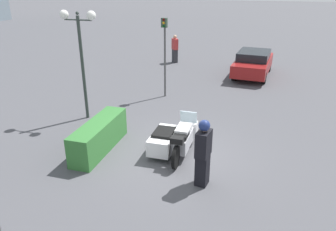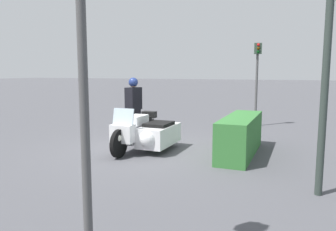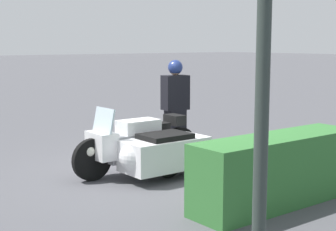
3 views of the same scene
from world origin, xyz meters
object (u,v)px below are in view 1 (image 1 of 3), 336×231
Objects in this scene: officer_rider at (203,151)px; parked_car_background at (253,63)px; hedge_bush_curbside at (99,136)px; twin_lamp_post at (80,39)px; pedestrian_bystander at (175,49)px; police_motorcycle at (173,138)px; traffic_light_near at (165,47)px.

officer_rider is 11.36m from parked_car_background.
officer_rider is 3.70m from hedge_bush_curbside.
officer_rider is at bearing -121.79° from twin_lamp_post.
hedge_bush_curbside is 1.54× the size of pedestrian_bystander.
officer_rider is (-1.53, -1.22, 0.52)m from police_motorcycle.
police_motorcycle is at bearing 25.70° from traffic_light_near.
hedge_bush_curbside is at bearing 0.69° from traffic_light_near.
police_motorcycle is 12.06m from pedestrian_bystander.
hedge_bush_curbside is at bearing -7.19° from officer_rider.
parked_car_background reaches higher than hedge_bush_curbside.
hedge_bush_curbside is (0.99, 3.53, -0.51)m from officer_rider.
hedge_bush_curbside is 5.86m from traffic_light_near.
parked_car_background is (10.34, -4.27, 0.27)m from hedge_bush_curbside.
twin_lamp_post is 0.94× the size of parked_car_background.
officer_rider reaches higher than hedge_bush_curbside.
twin_lamp_post is at bearing -23.25° from officer_rider.
twin_lamp_post reaches higher than police_motorcycle.
hedge_bush_curbside is (-0.54, 2.30, 0.01)m from police_motorcycle.
twin_lamp_post is at bearing 66.86° from police_motorcycle.
parked_car_background is 5.40m from pedestrian_bystander.
police_motorcycle is 9.99m from parked_car_background.
officer_rider is 0.46× the size of twin_lamp_post.
hedge_bush_curbside is 12.22m from pedestrian_bystander.
parked_car_background is at bearing -11.40° from police_motorcycle.
traffic_light_near reaches higher than pedestrian_bystander.
officer_rider is at bearing 30.74° from traffic_light_near.
parked_car_background is (9.79, -1.96, 0.27)m from police_motorcycle.
police_motorcycle reaches higher than hedge_bush_curbside.
traffic_light_near is 6.29m from parked_car_background.
hedge_bush_curbside is 0.67× the size of twin_lamp_post.
pedestrian_bystander is (9.94, -0.90, -2.21)m from twin_lamp_post.
traffic_light_near is (5.00, 1.79, 1.86)m from police_motorcycle.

